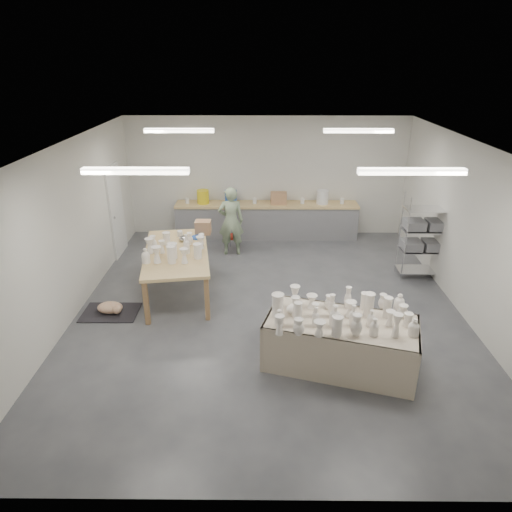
{
  "coord_description": "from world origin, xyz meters",
  "views": [
    {
      "loc": [
        -0.18,
        -7.38,
        4.32
      ],
      "look_at": [
        -0.24,
        0.04,
        1.05
      ],
      "focal_mm": 32.0,
      "sensor_mm": 36.0,
      "label": 1
    }
  ],
  "objects_px": {
    "potter": "(231,221)",
    "red_stool": "(232,237)",
    "drying_table": "(340,340)",
    "work_table": "(178,250)"
  },
  "relations": [
    {
      "from": "drying_table",
      "to": "red_stool",
      "type": "bearing_deg",
      "value": 128.58
    },
    {
      "from": "potter",
      "to": "red_stool",
      "type": "distance_m",
      "value": 0.57
    },
    {
      "from": "potter",
      "to": "red_stool",
      "type": "bearing_deg",
      "value": -95.62
    },
    {
      "from": "red_stool",
      "to": "drying_table",
      "type": "bearing_deg",
      "value": -67.6
    },
    {
      "from": "work_table",
      "to": "red_stool",
      "type": "height_order",
      "value": "work_table"
    },
    {
      "from": "work_table",
      "to": "red_stool",
      "type": "xyz_separation_m",
      "value": [
        0.91,
        2.19,
        -0.59
      ]
    },
    {
      "from": "red_stool",
      "to": "work_table",
      "type": "bearing_deg",
      "value": -112.52
    },
    {
      "from": "work_table",
      "to": "potter",
      "type": "height_order",
      "value": "potter"
    },
    {
      "from": "drying_table",
      "to": "potter",
      "type": "distance_m",
      "value": 4.66
    },
    {
      "from": "work_table",
      "to": "red_stool",
      "type": "relative_size",
      "value": 6.07
    }
  ]
}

